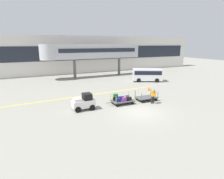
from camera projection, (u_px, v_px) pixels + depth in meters
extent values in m
plane|color=gray|center=(140.00, 112.00, 17.30)|extent=(120.00, 120.00, 0.00)
cube|color=yellow|center=(87.00, 95.00, 22.95)|extent=(21.41, 1.31, 0.01)
cube|color=silver|center=(69.00, 55.00, 39.04)|extent=(62.96, 2.40, 7.78)
cube|color=#1E232D|center=(71.00, 53.00, 37.85)|extent=(59.81, 0.12, 2.80)
cube|color=#B7B7BC|center=(98.00, 51.00, 35.30)|extent=(16.67, 2.20, 2.60)
cylinder|color=#B7B7BC|center=(48.00, 52.00, 31.48)|extent=(3.00, 3.00, 2.60)
cube|color=#1E232D|center=(100.00, 50.00, 34.26)|extent=(15.00, 0.08, 0.70)
cylinder|color=#59595B|center=(75.00, 69.00, 34.06)|extent=(0.50, 0.50, 3.48)
cylinder|color=#59595B|center=(119.00, 66.00, 37.99)|extent=(0.50, 0.50, 3.48)
cube|color=white|center=(84.00, 103.00, 17.84)|extent=(2.13, 1.15, 0.70)
cube|color=black|center=(87.00, 96.00, 17.84)|extent=(0.83, 1.01, 0.60)
cube|color=silver|center=(77.00, 99.00, 17.50)|extent=(0.72, 0.95, 0.24)
cylinder|color=black|center=(75.00, 106.00, 18.11)|extent=(0.56, 0.19, 0.56)
cylinder|color=black|center=(78.00, 110.00, 17.19)|extent=(0.56, 0.19, 0.56)
cylinder|color=black|center=(89.00, 104.00, 18.66)|extent=(0.56, 0.19, 0.56)
cylinder|color=black|center=(92.00, 108.00, 17.74)|extent=(0.56, 0.19, 0.56)
cube|color=#4C4C4F|center=(122.00, 101.00, 19.61)|extent=(2.34, 1.46, 0.08)
cylinder|color=gold|center=(111.00, 97.00, 19.66)|extent=(0.06, 0.06, 0.70)
cylinder|color=gold|center=(116.00, 100.00, 18.52)|extent=(0.06, 0.06, 0.70)
cylinder|color=gold|center=(128.00, 95.00, 20.52)|extent=(0.06, 0.06, 0.70)
cylinder|color=gold|center=(134.00, 98.00, 19.38)|extent=(0.06, 0.06, 0.70)
cylinder|color=black|center=(113.00, 102.00, 19.83)|extent=(0.32, 0.11, 0.32)
cylinder|color=black|center=(118.00, 105.00, 18.78)|extent=(0.32, 0.11, 0.32)
cylinder|color=black|center=(127.00, 100.00, 20.53)|extent=(0.32, 0.11, 0.32)
cylinder|color=black|center=(132.00, 103.00, 19.48)|extent=(0.32, 0.11, 0.32)
cylinder|color=#333333|center=(109.00, 103.00, 19.01)|extent=(0.70, 0.07, 0.05)
cube|color=black|center=(115.00, 99.00, 19.53)|extent=(0.51, 0.27, 0.41)
cube|color=navy|center=(118.00, 100.00, 19.06)|extent=(0.56, 0.30, 0.37)
cube|color=navy|center=(121.00, 98.00, 19.87)|extent=(0.60, 0.39, 0.33)
cube|color=#8C338C|center=(124.00, 99.00, 19.24)|extent=(0.44, 0.31, 0.39)
cube|color=#99999E|center=(127.00, 97.00, 20.08)|extent=(0.48, 0.29, 0.47)
cube|color=black|center=(129.00, 99.00, 19.54)|extent=(0.48, 0.26, 0.36)
cube|color=#236B2D|center=(116.00, 95.00, 19.45)|extent=(0.48, 0.42, 0.30)
cube|color=#4C4C4F|center=(146.00, 97.00, 20.83)|extent=(2.34, 1.46, 0.08)
cylinder|color=#237033|center=(135.00, 94.00, 20.87)|extent=(0.06, 0.06, 0.70)
cylinder|color=#237033|center=(142.00, 97.00, 19.74)|extent=(0.06, 0.06, 0.70)
cylinder|color=#237033|center=(151.00, 92.00, 21.73)|extent=(0.06, 0.06, 0.70)
cylinder|color=#237033|center=(158.00, 94.00, 20.59)|extent=(0.06, 0.06, 0.70)
cylinder|color=black|center=(137.00, 99.00, 21.05)|extent=(0.32, 0.11, 0.32)
cylinder|color=black|center=(143.00, 102.00, 20.00)|extent=(0.32, 0.11, 0.32)
cylinder|color=black|center=(149.00, 97.00, 21.75)|extent=(0.32, 0.11, 0.32)
cylinder|color=black|center=(156.00, 100.00, 20.70)|extent=(0.32, 0.11, 0.32)
cylinder|color=#333333|center=(135.00, 99.00, 20.22)|extent=(0.70, 0.07, 0.05)
cylinder|color=black|center=(152.00, 100.00, 19.78)|extent=(0.16, 0.16, 0.82)
cylinder|color=black|center=(153.00, 100.00, 19.83)|extent=(0.16, 0.16, 0.82)
cube|color=orange|center=(153.00, 94.00, 19.55)|extent=(0.48, 0.49, 0.61)
sphere|color=#8C6647|center=(154.00, 91.00, 19.34)|extent=(0.22, 0.22, 0.22)
cube|color=silver|center=(147.00, 75.00, 31.30)|extent=(5.13, 3.94, 1.90)
cube|color=black|center=(147.00, 72.00, 31.20)|extent=(4.81, 3.80, 0.64)
cylinder|color=black|center=(139.00, 80.00, 30.69)|extent=(0.71, 0.53, 0.68)
cylinder|color=black|center=(157.00, 80.00, 30.59)|extent=(0.71, 0.53, 0.68)
cone|color=#EA590F|center=(149.00, 89.00, 25.29)|extent=(0.36, 0.36, 0.55)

